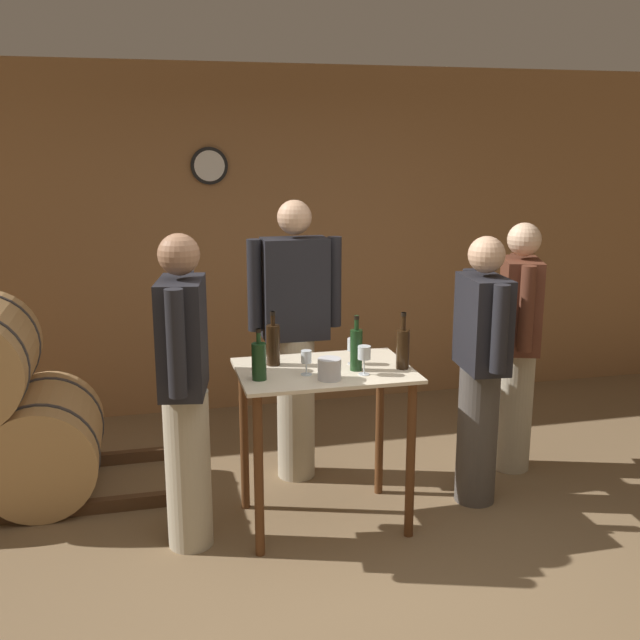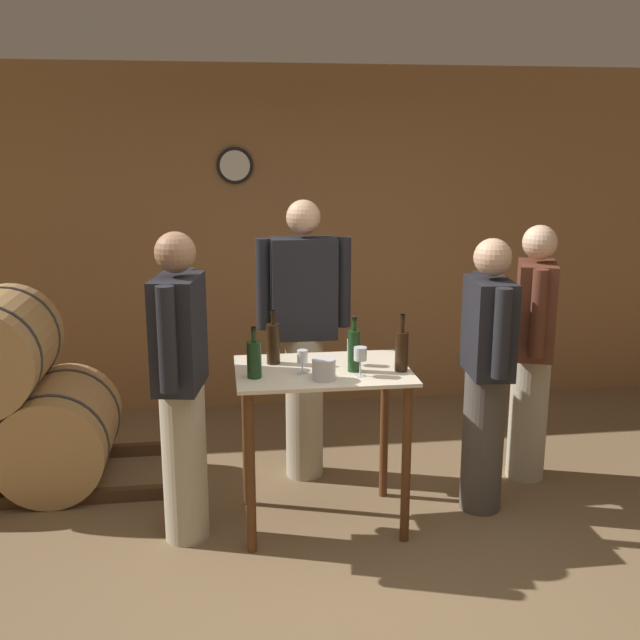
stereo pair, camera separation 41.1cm
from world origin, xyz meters
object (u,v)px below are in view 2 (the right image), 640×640
at_px(person_visitor_bearded, 533,348).
at_px(person_host, 181,383).
at_px(wine_glass_near_center, 353,346).
at_px(wine_bottle_right, 402,350).
at_px(person_visitor_near_door, 304,334).
at_px(wine_bottle_far_left, 254,358).
at_px(person_visitor_with_scarf, 486,371).
at_px(wine_glass_near_left, 302,357).
at_px(wine_bottle_left, 273,343).
at_px(wine_glass_near_right, 360,355).
at_px(wine_bottle_center, 354,349).
at_px(ice_bucket, 324,369).

bearing_deg(person_visitor_bearded, person_host, -167.21).
bearing_deg(wine_glass_near_center, wine_bottle_right, -31.14).
relative_size(person_visitor_bearded, person_visitor_near_door, 0.92).
xyz_separation_m(wine_bottle_far_left, person_visitor_with_scarf, (1.33, 0.15, -0.17)).
bearing_deg(person_visitor_with_scarf, wine_bottle_far_left, -173.63).
xyz_separation_m(wine_bottle_right, wine_glass_near_left, (-0.54, 0.01, -0.02)).
height_order(wine_bottle_far_left, person_host, person_host).
height_order(wine_glass_near_left, person_visitor_bearded, person_visitor_bearded).
bearing_deg(person_visitor_near_door, wine_bottle_far_left, -114.97).
bearing_deg(person_visitor_bearded, wine_bottle_right, -152.20).
distance_m(wine_bottle_left, person_visitor_near_door, 0.56).
height_order(wine_glass_near_center, person_visitor_near_door, person_visitor_near_door).
height_order(wine_glass_near_right, person_visitor_bearded, person_visitor_bearded).
bearing_deg(wine_bottle_center, ice_bucket, -145.14).
distance_m(wine_bottle_right, person_host, 1.18).
relative_size(wine_bottle_center, ice_bucket, 2.48).
height_order(wine_bottle_left, person_visitor_near_door, person_visitor_near_door).
distance_m(wine_bottle_right, wine_glass_near_left, 0.54).
height_order(ice_bucket, person_visitor_near_door, person_visitor_near_door).
height_order(person_visitor_with_scarf, person_visitor_bearded, person_visitor_bearded).
height_order(wine_bottle_left, wine_glass_near_center, wine_bottle_left).
relative_size(wine_bottle_left, person_host, 0.18).
bearing_deg(wine_glass_near_left, person_visitor_with_scarf, 6.74).
height_order(wine_bottle_far_left, wine_bottle_right, wine_bottle_right).
bearing_deg(ice_bucket, wine_bottle_far_left, 166.45).
bearing_deg(wine_bottle_center, person_host, -179.67).
xyz_separation_m(wine_glass_near_right, person_visitor_near_door, (-0.21, 0.79, -0.08)).
bearing_deg(wine_glass_near_left, wine_bottle_center, 3.94).
relative_size(wine_bottle_far_left, person_visitor_near_door, 0.15).
relative_size(wine_bottle_far_left, wine_glass_near_right, 1.74).
xyz_separation_m(wine_glass_near_left, person_visitor_near_door, (0.09, 0.72, -0.06)).
bearing_deg(wine_glass_near_center, person_visitor_near_door, 109.19).
bearing_deg(wine_bottle_center, wine_glass_near_right, -78.33).
relative_size(wine_bottle_center, person_visitor_with_scarf, 0.19).
height_order(wine_bottle_center, person_host, person_host).
bearing_deg(wine_bottle_left, person_visitor_bearded, 9.67).
relative_size(wine_glass_near_left, person_visitor_with_scarf, 0.08).
bearing_deg(person_visitor_bearded, wine_glass_near_center, -163.13).
relative_size(person_visitor_with_scarf, person_visitor_bearded, 0.98).
height_order(person_host, person_visitor_bearded, person_host).
distance_m(ice_bucket, person_visitor_with_scarf, 1.01).
bearing_deg(person_host, wine_bottle_center, 0.33).
distance_m(wine_glass_near_left, wine_glass_near_center, 0.33).
xyz_separation_m(wine_bottle_center, ice_bucket, (-0.18, -0.13, -0.06)).
bearing_deg(ice_bucket, wine_glass_near_left, 132.77).
distance_m(wine_bottle_center, wine_bottle_right, 0.26).
xyz_separation_m(wine_bottle_right, ice_bucket, (-0.44, -0.10, -0.06)).
height_order(wine_glass_near_center, person_visitor_bearded, person_visitor_bearded).
xyz_separation_m(wine_bottle_left, person_visitor_with_scarf, (1.21, -0.09, -0.19)).
xyz_separation_m(wine_glass_near_center, person_host, (-0.94, -0.12, -0.13)).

